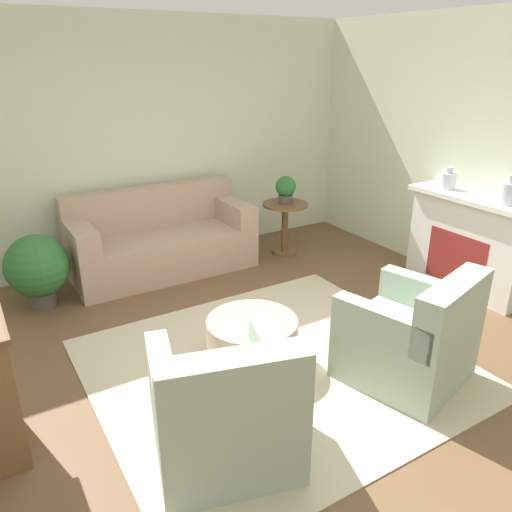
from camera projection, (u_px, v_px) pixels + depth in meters
The scene contains 13 objects.
ground_plane at pixel (275, 367), 4.05m from camera, with size 16.00×16.00×0.00m, color brown.
wall_back at pixel (142, 143), 5.80m from camera, with size 9.61×0.12×2.80m.
rug at pixel (275, 366), 4.05m from camera, with size 2.80×2.58×0.01m.
couch at pixel (162, 242), 5.75m from camera, with size 2.04×0.85×0.95m.
armchair_left at pixel (225, 411), 3.01m from camera, with size 1.02×1.02×0.90m.
armchair_right at pixel (412, 339), 3.78m from camera, with size 1.02×1.02×0.90m.
ottoman_table at pixel (252, 335), 4.01m from camera, with size 0.74×0.74×0.38m.
side_table at pixel (285, 219), 6.23m from camera, with size 0.56×0.56×0.65m.
fireplace at pixel (469, 241), 5.22m from camera, with size 0.44×1.38×1.03m.
vase_mantel_near at pixel (448, 180), 5.28m from camera, with size 0.16×0.16×0.23m.
vase_mantel_far at pixel (510, 193), 4.71m from camera, with size 0.19×0.19×0.28m.
potted_plant_on_side_table at pixel (286, 189), 6.09m from camera, with size 0.25×0.25×0.34m.
potted_plant_floor at pixel (37, 267), 4.89m from camera, with size 0.62×0.62×0.75m.
Camera 1 is at (-1.91, -2.84, 2.35)m, focal length 35.00 mm.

